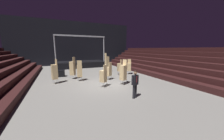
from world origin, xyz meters
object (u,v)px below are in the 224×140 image
chair_stack_rear_left (109,71)px  equipment_road_case (60,73)px  man_with_tie (135,83)px  chair_stack_aisle_left (80,71)px  chair_stack_rear_centre (129,67)px  chair_stack_front_right (103,76)px  chair_stack_front_left (119,67)px  chair_stack_mid_left (73,68)px  stage_riser (80,64)px  chair_stack_rear_right (107,63)px  chair_stack_mid_right (55,72)px  chair_stack_mid_centre (123,72)px

chair_stack_rear_left → equipment_road_case: (-4.31, 3.39, -0.50)m
man_with_tie → chair_stack_aisle_left: (-2.34, 5.62, 0.00)m
chair_stack_rear_centre → chair_stack_rear_left: bearing=58.0°
chair_stack_rear_centre → chair_stack_aisle_left: bearing=41.0°
man_with_tie → chair_stack_front_right: chair_stack_front_right is taller
man_with_tie → chair_stack_front_left: (2.43, 6.62, -0.08)m
chair_stack_front_right → chair_stack_mid_left: 4.19m
stage_riser → chair_stack_front_right: stage_riser is taller
stage_riser → chair_stack_aisle_left: size_ratio=3.98×
chair_stack_rear_left → chair_stack_aisle_left: size_ratio=0.87×
stage_riser → equipment_road_case: size_ratio=8.69×
equipment_road_case → chair_stack_rear_right: bearing=5.5°
chair_stack_rear_left → chair_stack_mid_right: bearing=142.7°
chair_stack_rear_right → chair_stack_aisle_left: chair_stack_rear_right is taller
chair_stack_front_left → chair_stack_rear_right: (-0.67, 2.22, 0.34)m
chair_stack_mid_right → chair_stack_rear_left: (4.81, -0.67, -0.21)m
chair_stack_mid_centre → stage_riser: bearing=-14.9°
chair_stack_rear_centre → equipment_road_case: size_ratio=1.99×
man_with_tie → chair_stack_rear_left: size_ratio=1.01×
chair_stack_front_left → chair_stack_rear_right: bearing=32.1°
chair_stack_aisle_left → man_with_tie: bearing=-62.7°
chair_stack_mid_right → chair_stack_rear_centre: chair_stack_mid_right is taller
man_with_tie → chair_stack_mid_left: chair_stack_mid_left is taller
chair_stack_mid_right → chair_stack_mid_centre: 5.93m
chair_stack_front_right → chair_stack_mid_right: 4.39m
chair_stack_mid_centre → chair_stack_rear_right: (0.95, 5.98, 0.17)m
chair_stack_front_left → chair_stack_mid_left: (-5.26, 0.07, 0.21)m
chair_stack_mid_right → equipment_road_case: 2.85m
chair_stack_aisle_left → stage_riser: bearing=84.1°
chair_stack_aisle_left → equipment_road_case: chair_stack_aisle_left is taller
stage_riser → chair_stack_mid_right: (-3.80, -9.10, 0.53)m
man_with_tie → chair_stack_front_left: chair_stack_front_left is taller
chair_stack_aisle_left → chair_stack_mid_centre: bearing=-36.6°
chair_stack_front_left → chair_stack_aisle_left: (-4.77, -1.00, 0.08)m
chair_stack_rear_right → equipment_road_case: size_ratio=2.75×
chair_stack_rear_left → chair_stack_aisle_left: chair_stack_aisle_left is taller
chair_stack_front_left → chair_stack_rear_left: chair_stack_front_left is taller
chair_stack_mid_right → chair_stack_aisle_left: (2.13, 0.05, -0.08)m
chair_stack_mid_left → chair_stack_mid_centre: (3.64, -3.83, -0.04)m
chair_stack_mid_left → chair_stack_front_left: bearing=-55.3°
stage_riser → chair_stack_rear_centre: (4.26, -8.35, 0.36)m
chair_stack_rear_left → equipment_road_case: chair_stack_rear_left is taller
chair_stack_mid_right → equipment_road_case: (0.50, 2.72, -0.71)m
chair_stack_mid_right → chair_stack_rear_right: size_ratio=0.86×
man_with_tie → chair_stack_rear_right: bearing=-118.7°
chair_stack_mid_left → chair_stack_rear_centre: size_ratio=1.24×
chair_stack_rear_right → chair_stack_aisle_left: 5.22m
chair_stack_mid_left → chair_stack_mid_centre: bearing=-100.9°
chair_stack_rear_right → chair_stack_rear_centre: bearing=27.1°
chair_stack_front_left → equipment_road_case: size_ratio=1.99×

